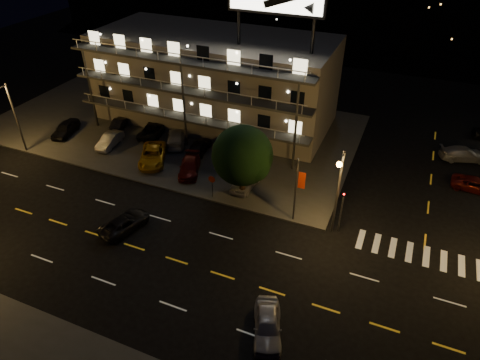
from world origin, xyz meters
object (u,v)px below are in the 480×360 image
at_px(tree, 242,157).
at_px(road_car_west, 124,223).
at_px(lot_car_2, 153,155).
at_px(lot_car_4, 246,180).
at_px(lot_car_7, 176,138).
at_px(road_car_east, 267,325).

xyz_separation_m(tree, road_car_west, (-7.47, -8.21, -3.80)).
relative_size(lot_car_2, lot_car_4, 1.22).
bearing_deg(lot_car_2, lot_car_4, -26.64).
relative_size(tree, lot_car_7, 1.44).
xyz_separation_m(tree, lot_car_2, (-11.09, 1.96, -3.54)).
bearing_deg(lot_car_2, lot_car_7, 61.01).
bearing_deg(tree, lot_car_4, 96.76).
bearing_deg(road_car_east, lot_car_7, 112.49).
distance_m(tree, lot_car_2, 11.80).
distance_m(lot_car_2, lot_car_4, 10.91).
xyz_separation_m(lot_car_7, road_car_east, (18.13, -19.63, -0.12)).
bearing_deg(lot_car_7, road_car_east, 108.19).
height_order(tree, road_car_east, tree).
relative_size(tree, lot_car_2, 1.33).
xyz_separation_m(road_car_east, road_car_west, (-14.84, 5.02, -0.12)).
xyz_separation_m(lot_car_4, lot_car_7, (-10.57, 4.80, -0.03)).
distance_m(tree, lot_car_7, 13.01).
xyz_separation_m(lot_car_4, road_car_east, (7.56, -14.83, -0.15)).
bearing_deg(road_car_west, lot_car_2, -55.89).
distance_m(lot_car_7, road_car_west, 14.98).
bearing_deg(road_car_west, tree, -117.76).
height_order(lot_car_7, road_car_east, lot_car_7).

